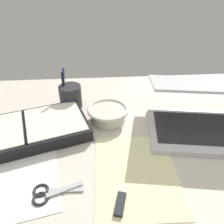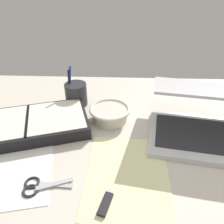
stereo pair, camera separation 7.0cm
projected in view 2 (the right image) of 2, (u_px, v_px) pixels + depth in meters
desk_top at (112, 146)px, 68.49cm from camera, size 140.00×100.00×2.00cm
laptop at (204, 120)px, 69.27cm from camera, size 37.87×37.72×16.52cm
bowl at (110, 113)px, 77.07cm from camera, size 14.46×14.46×5.00cm
pen_cup at (76, 94)px, 85.47cm from camera, size 8.47×8.47×15.24cm
planner at (28, 125)px, 72.42cm from camera, size 43.06×31.26×4.50cm
scissors at (37, 186)px, 53.99cm from camera, size 12.36×6.30×0.80cm
paper_sheet_front at (127, 174)px, 57.61cm from camera, size 22.51×29.32×0.16cm
paper_sheet_beside_planner at (15, 165)px, 60.20cm from camera, size 25.68×32.10×0.16cm
usb_drive at (106, 203)px, 49.83cm from camera, size 3.57×7.36×1.00cm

